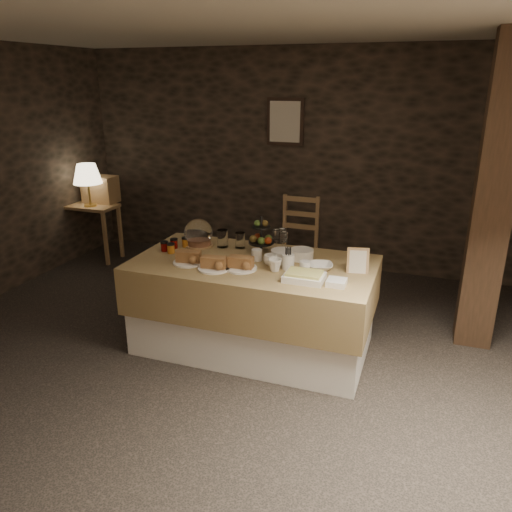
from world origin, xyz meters
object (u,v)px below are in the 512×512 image
(chair, at_px, (297,244))
(console_table, at_px, (91,215))
(fruit_stand, at_px, (261,238))
(table_lamp, at_px, (87,174))
(wine_rack, at_px, (100,189))
(timber_column, at_px, (493,199))
(buffet_table, at_px, (253,299))

(chair, bearing_deg, console_table, -174.97)
(chair, relative_size, fruit_stand, 2.37)
(table_lamp, xyz_separation_m, wine_rack, (0.00, 0.23, -0.23))
(table_lamp, bearing_deg, chair, 5.56)
(table_lamp, bearing_deg, timber_column, -8.15)
(console_table, relative_size, timber_column, 0.28)
(timber_column, bearing_deg, wine_rack, 169.01)
(buffet_table, height_order, timber_column, timber_column)
(chair, relative_size, timber_column, 0.29)
(wine_rack, distance_m, chair, 2.67)
(wine_rack, bearing_deg, table_lamp, -90.00)
(table_lamp, bearing_deg, buffet_table, -27.75)
(console_table, height_order, wine_rack, wine_rack)
(buffet_table, bearing_deg, wine_rack, 148.55)
(table_lamp, relative_size, timber_column, 0.20)
(console_table, bearing_deg, wine_rack, 74.48)
(fruit_stand, bearing_deg, buffet_table, -86.01)
(buffet_table, distance_m, fruit_stand, 0.53)
(chair, distance_m, fruit_stand, 1.49)
(buffet_table, distance_m, chair, 1.67)
(buffet_table, height_order, fruit_stand, fruit_stand)
(buffet_table, bearing_deg, fruit_stand, 93.99)
(console_table, xyz_separation_m, wine_rack, (0.05, 0.18, 0.30))
(buffet_table, height_order, wine_rack, wine_rack)
(buffet_table, xyz_separation_m, console_table, (-2.74, 1.47, 0.13))
(chair, xyz_separation_m, fruit_stand, (0.04, -1.41, 0.49))
(wine_rack, height_order, chair, wine_rack)
(buffet_table, distance_m, table_lamp, 3.11)
(console_table, bearing_deg, fruit_stand, -23.84)
(wine_rack, relative_size, timber_column, 0.16)
(wine_rack, bearing_deg, fruit_stand, -27.37)
(timber_column, xyz_separation_m, fruit_stand, (-1.84, -0.51, -0.38))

